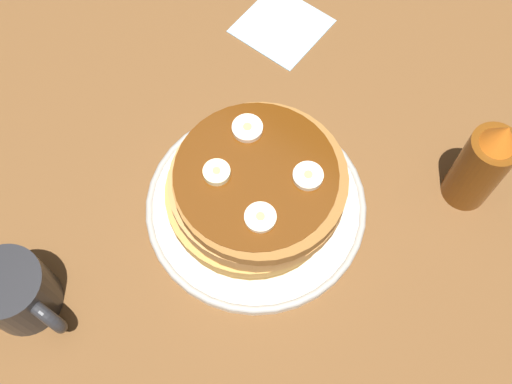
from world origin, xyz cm
name	(u,v)px	position (x,y,z in cm)	size (l,w,h in cm)	color
ground_plane	(256,213)	(0.00, 0.00, -1.50)	(140.00, 140.00, 3.00)	brown
plate	(256,205)	(0.00, 0.00, 0.83)	(26.19, 26.19, 1.54)	silver
pancake_stack	(257,188)	(-0.07, 0.23, 5.26)	(20.77, 20.32, 8.09)	#A57635
banana_slice_0	(308,176)	(4.77, 2.76, 9.63)	(3.26, 3.26, 0.90)	#F7E7C4
banana_slice_1	(247,129)	(-3.86, 3.80, 9.62)	(3.42, 3.42, 0.89)	#FEE1BF
banana_slice_2	(217,173)	(-3.32, -2.50, 9.68)	(2.93, 2.93, 1.01)	#FBF2B4
banana_slice_3	(260,218)	(3.38, -3.99, 9.56)	(3.33, 3.33, 0.77)	#FCEAC6
coffee_mug	(18,293)	(-13.93, -24.08, 3.98)	(11.06, 7.97, 7.73)	#262628
napkin	(282,26)	(-13.13, 24.67, 0.15)	(11.00, 11.00, 0.30)	#99B2BF
syrup_bottle	(482,165)	(19.22, 16.56, 6.66)	(5.46, 5.46, 14.78)	brown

